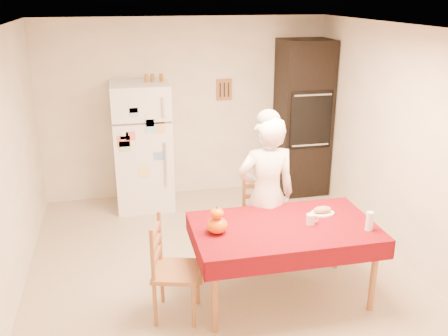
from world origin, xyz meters
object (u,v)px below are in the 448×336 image
object	(u,v)px
wine_glass	(369,221)
chair_far	(261,218)
refrigerator	(143,146)
bread_plate	(322,213)
coffee_mug	(310,219)
oven_cabinet	(303,118)
chair_left	(169,266)
dining_table	(284,232)
seated_woman	(266,196)
pumpkin_lower	(217,225)

from	to	relation	value
wine_glass	chair_far	bearing A→B (deg)	126.88
refrigerator	wine_glass	distance (m)	3.33
bread_plate	coffee_mug	bearing A→B (deg)	-137.25
coffee_mug	wine_glass	size ratio (longest dim) A/B	0.57
oven_cabinet	chair_far	distance (m)	2.26
oven_cabinet	chair_far	size ratio (longest dim) A/B	2.32
oven_cabinet	wine_glass	xyz separation A→B (m)	(-0.43, -2.82, -0.25)
oven_cabinet	chair_far	world-z (taller)	oven_cabinet
chair_left	oven_cabinet	bearing A→B (deg)	-24.85
chair_far	coffee_mug	size ratio (longest dim) A/B	9.50
dining_table	bread_plate	xyz separation A→B (m)	(0.44, 0.15, 0.08)
wine_glass	bread_plate	size ratio (longest dim) A/B	0.73
dining_table	chair_far	bearing A→B (deg)	90.38
seated_woman	bread_plate	size ratio (longest dim) A/B	7.00
coffee_mug	wine_glass	world-z (taller)	wine_glass
seated_woman	oven_cabinet	bearing A→B (deg)	-119.62
coffee_mug	wine_glass	bearing A→B (deg)	-25.19
seated_woman	pumpkin_lower	distance (m)	0.83
refrigerator	oven_cabinet	xyz separation A→B (m)	(2.28, 0.05, 0.25)
chair_far	chair_left	size ratio (longest dim) A/B	1.00
coffee_mug	wine_glass	distance (m)	0.53
refrigerator	chair_far	world-z (taller)	refrigerator
wine_glass	pumpkin_lower	bearing A→B (deg)	169.74
coffee_mug	pumpkin_lower	xyz separation A→B (m)	(-0.88, 0.02, 0.02)
oven_cabinet	pumpkin_lower	xyz separation A→B (m)	(-1.79, -2.57, -0.27)
coffee_mug	chair_far	bearing A→B (deg)	108.55
seated_woman	chair_far	bearing A→B (deg)	-92.00
dining_table	pumpkin_lower	distance (m)	0.65
dining_table	chair_left	xyz separation A→B (m)	(-1.09, -0.05, -0.18)
chair_left	bread_plate	size ratio (longest dim) A/B	3.96
dining_table	seated_woman	world-z (taller)	seated_woman
wine_glass	refrigerator	bearing A→B (deg)	123.79
refrigerator	coffee_mug	bearing A→B (deg)	-61.58
coffee_mug	chair_left	bearing A→B (deg)	-178.94
seated_woman	pumpkin_lower	world-z (taller)	seated_woman
chair_left	coffee_mug	size ratio (longest dim) A/B	9.50
oven_cabinet	chair_left	xyz separation A→B (m)	(-2.23, -2.62, -0.59)
seated_woman	bread_plate	bearing A→B (deg)	139.65
seated_woman	coffee_mug	bearing A→B (deg)	114.40
refrigerator	coffee_mug	world-z (taller)	refrigerator
oven_cabinet	bread_plate	size ratio (longest dim) A/B	9.17
oven_cabinet	seated_woman	bearing A→B (deg)	-119.80
chair_left	coffee_mug	xyz separation A→B (m)	(1.33, 0.02, 0.30)
refrigerator	wine_glass	size ratio (longest dim) A/B	9.66
refrigerator	seated_woman	world-z (taller)	refrigerator
dining_table	wine_glass	world-z (taller)	wine_glass
chair_far	pumpkin_lower	world-z (taller)	chair_far
pumpkin_lower	bread_plate	world-z (taller)	pumpkin_lower
chair_left	seated_woman	bearing A→B (deg)	-45.47
chair_left	wine_glass	xyz separation A→B (m)	(1.81, -0.20, 0.34)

